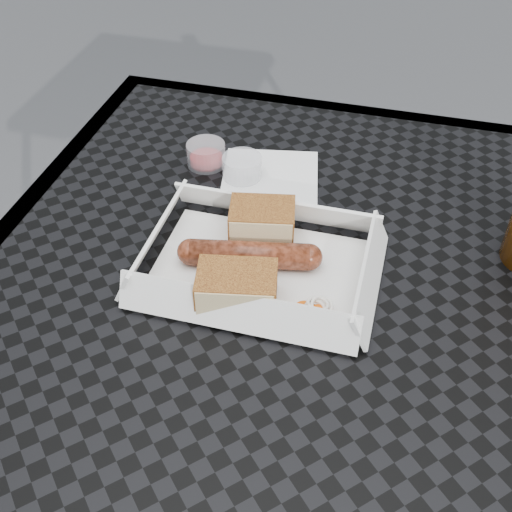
{
  "coord_description": "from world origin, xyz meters",
  "views": [
    {
      "loc": [
        0.04,
        -0.46,
        1.22
      ],
      "look_at": [
        -0.08,
        0.01,
        0.78
      ],
      "focal_mm": 45.0,
      "sensor_mm": 36.0,
      "label": 1
    }
  ],
  "objects": [
    {
      "name": "bread_near",
      "position": [
        -0.09,
        0.06,
        0.77
      ],
      "size": [
        0.08,
        0.06,
        0.04
      ],
      "primitive_type": "cube",
      "rotation": [
        0.0,
        0.0,
        0.2
      ],
      "color": "#935C24",
      "rests_on": "food_tray"
    },
    {
      "name": "patio_table",
      "position": [
        0.0,
        0.0,
        0.67
      ],
      "size": [
        0.8,
        0.8,
        0.74
      ],
      "color": "black",
      "rests_on": "ground"
    },
    {
      "name": "napkin",
      "position": [
        -0.11,
        0.19,
        0.75
      ],
      "size": [
        0.14,
        0.14,
        0.0
      ],
      "primitive_type": "cube",
      "rotation": [
        0.0,
        0.0,
        0.19
      ],
      "color": "white",
      "rests_on": "patio_table"
    },
    {
      "name": "veg_garnish",
      "position": [
        -0.01,
        -0.04,
        0.75
      ],
      "size": [
        0.03,
        0.03,
        0.0
      ],
      "color": "#D55109",
      "rests_on": "food_tray"
    },
    {
      "name": "bread_far",
      "position": [
        -0.09,
        -0.04,
        0.77
      ],
      "size": [
        0.09,
        0.07,
        0.04
      ],
      "primitive_type": "cube",
      "rotation": [
        0.0,
        0.0,
        0.2
      ],
      "color": "#935C24",
      "rests_on": "food_tray"
    },
    {
      "name": "bratwurst",
      "position": [
        -0.1,
        0.02,
        0.76
      ],
      "size": [
        0.15,
        0.05,
        0.03
      ],
      "rotation": [
        0.0,
        0.0,
        0.2
      ],
      "color": "maroon",
      "rests_on": "food_tray"
    },
    {
      "name": "condiment_cup_sauce",
      "position": [
        -0.2,
        0.19,
        0.76
      ],
      "size": [
        0.05,
        0.05,
        0.03
      ],
      "primitive_type": "cylinder",
      "color": "maroon",
      "rests_on": "patio_table"
    },
    {
      "name": "food_tray",
      "position": [
        -0.08,
        0.02,
        0.75
      ],
      "size": [
        0.22,
        0.15,
        0.0
      ],
      "primitive_type": "cube",
      "color": "white",
      "rests_on": "patio_table"
    },
    {
      "name": "condiment_cup_empty",
      "position": [
        -0.15,
        0.18,
        0.76
      ],
      "size": [
        0.05,
        0.05,
        0.03
      ],
      "primitive_type": "cylinder",
      "color": "silver",
      "rests_on": "patio_table"
    }
  ]
}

